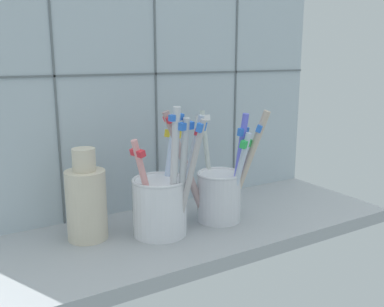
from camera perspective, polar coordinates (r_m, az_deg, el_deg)
counter_slab at (r=65.80cm, az=-0.18°, el=-10.45°), size 64.00×22.00×2.00cm
tile_wall_back at (r=71.11cm, az=-5.22°, el=9.16°), size 64.00×2.20×45.00cm
toothbrush_cup_left at (r=60.89cm, az=-3.86°, el=-6.33°), size 10.43×9.75×18.68cm
toothbrush_cup_right at (r=65.90cm, az=3.85°, el=-4.92°), size 14.12×11.38×17.55cm
ceramic_vase at (r=61.19cm, az=-13.91°, el=-6.15°), size 5.57×5.57×12.93cm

